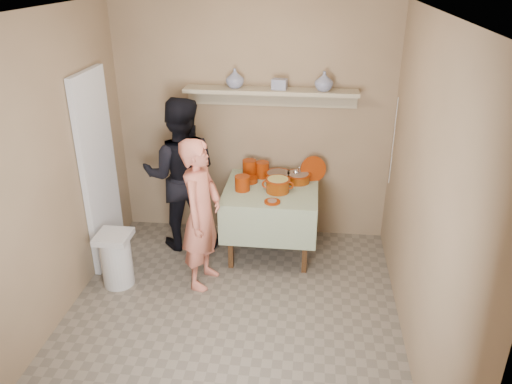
# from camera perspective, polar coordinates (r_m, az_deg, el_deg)

# --- Properties ---
(ground) EXTENTS (3.50, 3.50, 0.00)m
(ground) POSITION_cam_1_polar(r_m,az_deg,el_deg) (4.57, -3.06, -14.82)
(ground) COLOR #716659
(ground) RESTS_ON ground
(tile_panel) EXTENTS (0.06, 0.70, 2.00)m
(tile_panel) POSITION_cam_1_polar(r_m,az_deg,el_deg) (5.24, -17.51, 2.27)
(tile_panel) COLOR silver
(tile_panel) RESTS_ON ground
(plate_stack_a) EXTENTS (0.15, 0.15, 0.20)m
(plate_stack_a) POSITION_cam_1_polar(r_m,az_deg,el_deg) (5.42, -0.75, 2.65)
(plate_stack_a) COLOR maroon
(plate_stack_a) RESTS_ON serving_table
(plate_stack_b) EXTENTS (0.15, 0.15, 0.18)m
(plate_stack_b) POSITION_cam_1_polar(r_m,az_deg,el_deg) (5.44, 0.72, 2.57)
(plate_stack_b) COLOR maroon
(plate_stack_b) RESTS_ON serving_table
(bowl_stack) EXTENTS (0.16, 0.16, 0.16)m
(bowl_stack) POSITION_cam_1_polar(r_m,az_deg,el_deg) (5.13, -1.57, 1.01)
(bowl_stack) COLOR maroon
(bowl_stack) RESTS_ON serving_table
(empty_bowl) EXTENTS (0.19, 0.19, 0.06)m
(empty_bowl) POSITION_cam_1_polar(r_m,az_deg,el_deg) (5.34, -0.80, 1.44)
(empty_bowl) COLOR maroon
(empty_bowl) RESTS_ON serving_table
(propped_lid) EXTENTS (0.30, 0.18, 0.27)m
(propped_lid) POSITION_cam_1_polar(r_m,az_deg,el_deg) (5.41, 6.56, 2.63)
(propped_lid) COLOR maroon
(propped_lid) RESTS_ON serving_table
(vase_right) EXTENTS (0.19, 0.19, 0.19)m
(vase_right) POSITION_cam_1_polar(r_m,az_deg,el_deg) (5.18, 7.79, 12.44)
(vase_right) COLOR navy
(vase_right) RESTS_ON wall_shelf
(vase_left) EXTENTS (0.26, 0.26, 0.20)m
(vase_left) POSITION_cam_1_polar(r_m,az_deg,el_deg) (5.27, -2.42, 12.86)
(vase_left) COLOR navy
(vase_left) RESTS_ON wall_shelf
(ceramic_box) EXTENTS (0.16, 0.13, 0.11)m
(ceramic_box) POSITION_cam_1_polar(r_m,az_deg,el_deg) (5.21, 2.70, 12.21)
(ceramic_box) COLOR navy
(ceramic_box) RESTS_ON wall_shelf
(person_cook) EXTENTS (0.45, 0.60, 1.50)m
(person_cook) POSITION_cam_1_polar(r_m,az_deg,el_deg) (4.72, -6.27, -2.56)
(person_cook) COLOR #D1705A
(person_cook) RESTS_ON ground
(person_helper) EXTENTS (0.90, 0.75, 1.68)m
(person_helper) POSITION_cam_1_polar(r_m,az_deg,el_deg) (5.39, -8.56, 1.97)
(person_helper) COLOR black
(person_helper) RESTS_ON ground
(room_shell) EXTENTS (3.04, 3.54, 2.62)m
(room_shell) POSITION_cam_1_polar(r_m,az_deg,el_deg) (3.75, -3.62, 4.48)
(room_shell) COLOR #94795A
(room_shell) RESTS_ON ground
(serving_table) EXTENTS (0.97, 0.97, 0.76)m
(serving_table) POSITION_cam_1_polar(r_m,az_deg,el_deg) (5.27, 1.75, -0.68)
(serving_table) COLOR #4C2D16
(serving_table) RESTS_ON ground
(cazuela_meat_a) EXTENTS (0.30, 0.30, 0.10)m
(cazuela_meat_a) POSITION_cam_1_polar(r_m,az_deg,el_deg) (5.35, 2.58, 1.84)
(cazuela_meat_a) COLOR #652609
(cazuela_meat_a) RESTS_ON serving_table
(cazuela_meat_b) EXTENTS (0.28, 0.28, 0.10)m
(cazuela_meat_b) POSITION_cam_1_polar(r_m,az_deg,el_deg) (5.35, 4.80, 1.74)
(cazuela_meat_b) COLOR #652609
(cazuela_meat_b) RESTS_ON serving_table
(ladle) EXTENTS (0.08, 0.26, 0.19)m
(ladle) POSITION_cam_1_polar(r_m,az_deg,el_deg) (5.33, 4.61, 2.26)
(ladle) COLOR silver
(ladle) RESTS_ON cazuela_meat_b
(cazuela_rice) EXTENTS (0.33, 0.25, 0.14)m
(cazuela_rice) POSITION_cam_1_polar(r_m,az_deg,el_deg) (5.09, 2.50, 0.91)
(cazuela_rice) COLOR #652609
(cazuela_rice) RESTS_ON serving_table
(front_plate) EXTENTS (0.16, 0.16, 0.03)m
(front_plate) POSITION_cam_1_polar(r_m,az_deg,el_deg) (4.89, 1.87, -1.10)
(front_plate) COLOR maroon
(front_plate) RESTS_ON serving_table
(wall_shelf) EXTENTS (1.80, 0.25, 0.21)m
(wall_shelf) POSITION_cam_1_polar(r_m,az_deg,el_deg) (5.27, 1.71, 11.28)
(wall_shelf) COLOR tan
(wall_shelf) RESTS_ON room_shell
(trash_bin) EXTENTS (0.32, 0.32, 0.56)m
(trash_bin) POSITION_cam_1_polar(r_m,az_deg,el_deg) (5.08, -15.66, -7.36)
(trash_bin) COLOR silver
(trash_bin) RESTS_ON ground
(electrical_cord) EXTENTS (0.01, 0.05, 0.90)m
(electrical_cord) POSITION_cam_1_polar(r_m,az_deg,el_deg) (5.27, 15.42, 5.58)
(electrical_cord) COLOR silver
(electrical_cord) RESTS_ON wall_shelf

